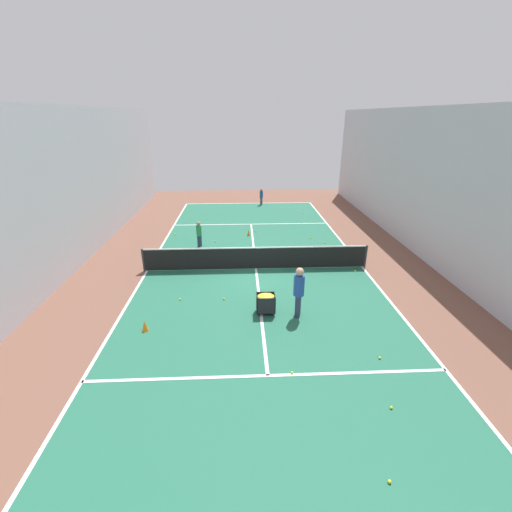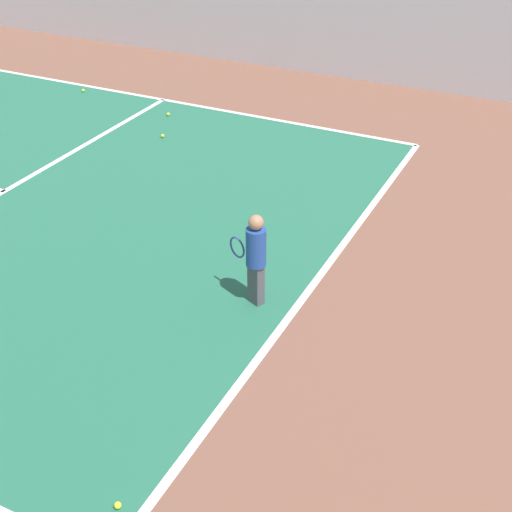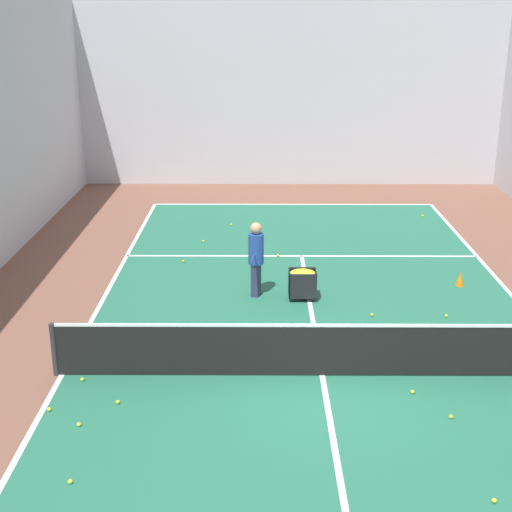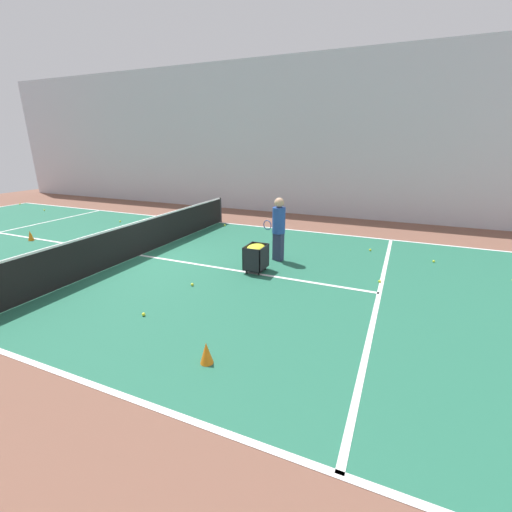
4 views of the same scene
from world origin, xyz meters
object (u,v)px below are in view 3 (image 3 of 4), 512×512
at_px(ball_cart, 303,279).
at_px(training_cone_1, 460,279).
at_px(tennis_net, 323,349).
at_px(coach_at_net, 256,254).

height_order(ball_cart, training_cone_1, ball_cart).
xyz_separation_m(tennis_net, ball_cart, (-0.16, 3.67, -0.03)).
xyz_separation_m(tennis_net, training_cone_1, (3.71, 4.54, -0.36)).
bearing_deg(coach_at_net, training_cone_1, 114.13).
xyz_separation_m(tennis_net, coach_at_net, (-1.23, 3.89, 0.49)).
bearing_deg(tennis_net, training_cone_1, 50.74).
distance_m(tennis_net, coach_at_net, 4.11).
height_order(coach_at_net, ball_cart, coach_at_net).
bearing_deg(training_cone_1, ball_cart, -167.38).
distance_m(tennis_net, ball_cart, 3.67).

